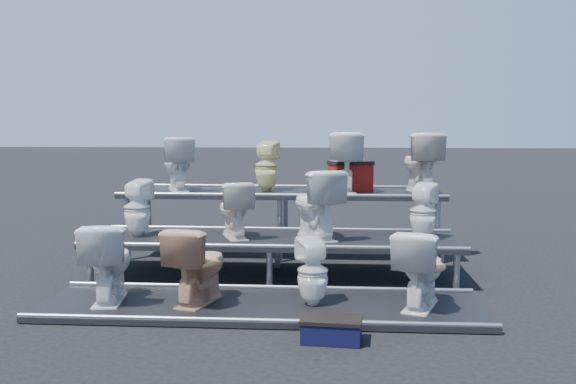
# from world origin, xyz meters

# --- Properties ---
(ground) EXTENTS (80.00, 80.00, 0.00)m
(ground) POSITION_xyz_m (0.00, 0.00, 0.00)
(ground) COLOR black
(ground) RESTS_ON ground
(tier_front) EXTENTS (4.20, 1.20, 0.06)m
(tier_front) POSITION_xyz_m (0.00, -1.30, 0.03)
(tier_front) COLOR black
(tier_front) RESTS_ON ground
(tier_mid) EXTENTS (4.20, 1.20, 0.46)m
(tier_mid) POSITION_xyz_m (0.00, 0.00, 0.23)
(tier_mid) COLOR black
(tier_mid) RESTS_ON ground
(tier_back) EXTENTS (4.20, 1.20, 0.86)m
(tier_back) POSITION_xyz_m (0.00, 1.30, 0.43)
(tier_back) COLOR black
(tier_back) RESTS_ON ground
(toilet_0) EXTENTS (0.53, 0.81, 0.77)m
(toilet_0) POSITION_xyz_m (-1.48, -1.30, 0.45)
(toilet_0) COLOR white
(toilet_0) RESTS_ON tier_front
(toilet_1) EXTENTS (0.60, 0.81, 0.74)m
(toilet_1) POSITION_xyz_m (-0.60, -1.30, 0.43)
(toilet_1) COLOR tan
(toilet_1) RESTS_ON tier_front
(toilet_2) EXTENTS (0.38, 0.38, 0.64)m
(toilet_2) POSITION_xyz_m (0.49, -1.30, 0.38)
(toilet_2) COLOR white
(toilet_2) RESTS_ON tier_front
(toilet_3) EXTENTS (0.63, 0.82, 0.73)m
(toilet_3) POSITION_xyz_m (1.49, -1.30, 0.43)
(toilet_3) COLOR white
(toilet_3) RESTS_ON tier_front
(toilet_4) EXTENTS (0.38, 0.38, 0.66)m
(toilet_4) POSITION_xyz_m (-1.59, 0.00, 0.79)
(toilet_4) COLOR white
(toilet_4) RESTS_ON tier_mid
(toilet_5) EXTENTS (0.57, 0.72, 0.65)m
(toilet_5) POSITION_xyz_m (-0.45, 0.00, 0.79)
(toilet_5) COLOR silver
(toilet_5) RESTS_ON tier_mid
(toilet_6) EXTENTS (0.73, 0.89, 0.79)m
(toilet_6) POSITION_xyz_m (0.48, 0.00, 0.86)
(toilet_6) COLOR white
(toilet_6) RESTS_ON tier_mid
(toilet_7) EXTENTS (0.39, 0.39, 0.65)m
(toilet_7) POSITION_xyz_m (1.68, 0.00, 0.78)
(toilet_7) COLOR white
(toilet_7) RESTS_ON tier_mid
(toilet_8) EXTENTS (0.62, 0.81, 0.73)m
(toilet_8) POSITION_xyz_m (-1.43, 1.30, 1.22)
(toilet_8) COLOR white
(toilet_8) RESTS_ON tier_back
(toilet_9) EXTENTS (0.36, 0.37, 0.68)m
(toilet_9) POSITION_xyz_m (-0.22, 1.30, 1.20)
(toilet_9) COLOR #ECE89B
(toilet_9) RESTS_ON tier_back
(toilet_10) EXTENTS (0.51, 0.81, 0.79)m
(toilet_10) POSITION_xyz_m (0.82, 1.30, 1.26)
(toilet_10) COLOR white
(toilet_10) RESTS_ON tier_back
(toilet_11) EXTENTS (0.56, 0.83, 0.79)m
(toilet_11) POSITION_xyz_m (1.82, 1.30, 1.25)
(toilet_11) COLOR silver
(toilet_11) RESTS_ON tier_back
(red_crate) EXTENTS (0.61, 0.55, 0.36)m
(red_crate) POSITION_xyz_m (0.90, 1.34, 1.04)
(red_crate) COLOR maroon
(red_crate) RESTS_ON tier_back
(step_stool) EXTENTS (0.50, 0.33, 0.17)m
(step_stool) POSITION_xyz_m (0.67, -2.15, 0.09)
(step_stool) COLOR black
(step_stool) RESTS_ON ground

